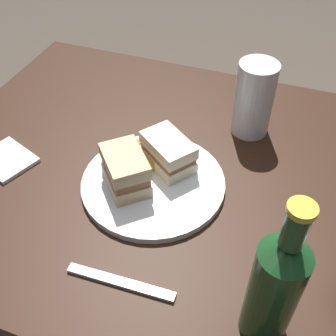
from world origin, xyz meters
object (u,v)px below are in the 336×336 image
object	(u,v)px
plate	(153,183)
fork	(121,282)
sandwich_half_right	(126,170)
napkin	(6,159)
cider_bottle	(275,287)
pint_glass	(253,103)
sandwich_half_left	(168,154)

from	to	relation	value
plate	fork	distance (m)	0.22
sandwich_half_right	napkin	distance (m)	0.27
sandwich_half_right	cider_bottle	xyz separation A→B (m)	(0.30, -0.18, 0.06)
plate	fork	size ratio (longest dim) A/B	1.55
cider_bottle	sandwich_half_right	bearing A→B (deg)	148.13
pint_glass	cider_bottle	distance (m)	0.46
napkin	sandwich_half_right	bearing A→B (deg)	2.51
plate	napkin	distance (m)	0.31
pint_glass	fork	xyz separation A→B (m)	(-0.11, -0.45, -0.07)
plate	sandwich_half_left	xyz separation A→B (m)	(0.01, 0.05, 0.04)
cider_bottle	fork	size ratio (longest dim) A/B	1.49
pint_glass	napkin	size ratio (longest dim) A/B	1.51
plate	fork	world-z (taller)	plate
plate	cider_bottle	size ratio (longest dim) A/B	1.04
pint_glass	cider_bottle	xyz separation A→B (m)	(0.11, -0.44, 0.04)
sandwich_half_right	fork	world-z (taller)	sandwich_half_right
plate	napkin	xyz separation A→B (m)	(-0.31, -0.04, -0.00)
napkin	fork	xyz separation A→B (m)	(0.34, -0.18, -0.00)
cider_bottle	napkin	xyz separation A→B (m)	(-0.56, 0.17, -0.11)
plate	sandwich_half_left	size ratio (longest dim) A/B	2.20
cider_bottle	fork	distance (m)	0.25
sandwich_half_right	napkin	bearing A→B (deg)	-177.49
pint_glass	fork	size ratio (longest dim) A/B	0.92
pint_glass	fork	bearing A→B (deg)	-103.76
sandwich_half_right	napkin	xyz separation A→B (m)	(-0.27, -0.01, -0.05)
cider_bottle	fork	xyz separation A→B (m)	(-0.22, -0.01, -0.11)
plate	napkin	bearing A→B (deg)	-173.09
sandwich_half_right	pint_glass	world-z (taller)	pint_glass
cider_bottle	napkin	distance (m)	0.60
plate	napkin	world-z (taller)	plate
sandwich_half_left	cider_bottle	world-z (taller)	cider_bottle
pint_glass	cider_bottle	size ratio (longest dim) A/B	0.62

